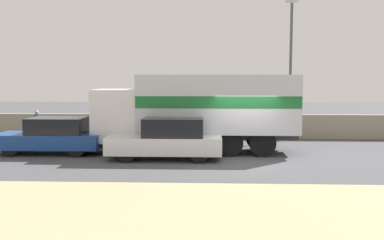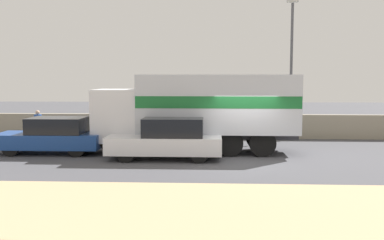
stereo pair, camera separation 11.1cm
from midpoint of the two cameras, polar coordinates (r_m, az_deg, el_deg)
name	(u,v)px [view 1 (the left image)]	position (r m, az deg, el deg)	size (l,w,h in m)	color
ground_plane	(247,161)	(16.72, 7.11, -5.45)	(80.00, 80.00, 0.00)	#47474C
dirt_shoulder_foreground	(268,208)	(10.85, 9.79, -11.53)	(60.00, 4.71, 0.04)	tan
stone_wall_backdrop	(237,126)	(22.83, 5.84, -0.83)	(60.00, 0.35, 1.27)	gray
street_lamp	(291,59)	(22.55, 12.89, 7.92)	(0.56, 0.28, 7.20)	#4C4C51
box_truck	(202,107)	(18.25, 1.20, 1.73)	(8.59, 2.52, 3.33)	silver
car_hatchback	(167,139)	(16.87, -3.47, -2.55)	(4.49, 1.72, 1.65)	silver
car_sedan_second	(52,136)	(19.02, -18.32, -2.03)	(4.43, 1.71, 1.54)	navy
pedestrian	(37,126)	(22.11, -20.07, -0.81)	(0.36, 0.36, 1.63)	slate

